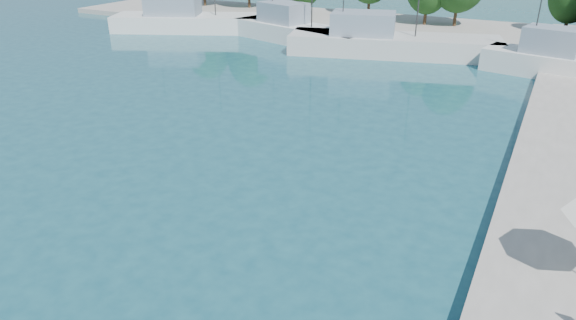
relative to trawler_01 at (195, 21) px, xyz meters
The scene contains 5 objects.
quay_far 24.98m from the trawler_01, 27.17° to the left, with size 90.00×16.00×0.60m, color #9B958C.
trawler_01 is the anchor object (origin of this frame).
trawler_02 13.11m from the trawler_01, ahead, with size 16.48×8.59×10.20m.
trawler_03 23.19m from the trawler_01, ahead, with size 19.76×9.85×10.20m.
trawler_04 38.50m from the trawler_01, ahead, with size 14.27×6.42×10.20m.
Camera 1 is at (6.99, 7.74, 10.96)m, focal length 32.00 mm.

